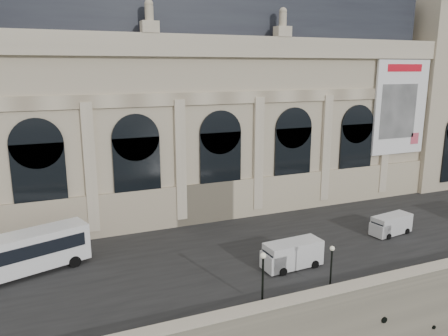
% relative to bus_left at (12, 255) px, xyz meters
% --- Properties ---
extents(quay, '(160.00, 70.00, 6.00)m').
position_rel_bus_left_xyz_m(quay, '(26.77, 19.94, -5.21)').
color(quay, gray).
rests_on(quay, ground).
extents(street, '(160.00, 24.00, 0.06)m').
position_rel_bus_left_xyz_m(street, '(26.77, -1.06, -2.18)').
color(street, '#2D2D2D').
rests_on(street, quay).
extents(parapet, '(160.00, 1.40, 1.21)m').
position_rel_bus_left_xyz_m(parapet, '(26.77, -14.46, -1.59)').
color(parapet, gray).
rests_on(parapet, quay).
extents(museum, '(69.00, 18.70, 29.10)m').
position_rel_bus_left_xyz_m(museum, '(20.79, 15.80, 11.51)').
color(museum, '#B5A58B').
rests_on(museum, quay).
extents(clock_pavilion, '(13.00, 14.72, 36.70)m').
position_rel_bus_left_xyz_m(clock_pavilion, '(60.77, 12.87, 15.21)').
color(clock_pavilion, '#B5A58B').
rests_on(clock_pavilion, quay).
extents(bus_left, '(13.55, 6.78, 3.94)m').
position_rel_bus_left_xyz_m(bus_left, '(0.00, 0.00, 0.00)').
color(bus_left, white).
rests_on(bus_left, quay).
extents(van_b, '(5.88, 2.64, 2.57)m').
position_rel_bus_left_xyz_m(van_b, '(23.82, -7.73, -0.90)').
color(van_b, silver).
rests_on(van_b, quay).
extents(van_c, '(5.28, 2.64, 2.25)m').
position_rel_bus_left_xyz_m(van_c, '(38.60, -4.79, -1.06)').
color(van_c, silver).
rests_on(van_c, quay).
extents(lamp_left, '(0.47, 0.47, 4.59)m').
position_rel_bus_left_xyz_m(lamp_left, '(18.29, -12.81, 0.07)').
color(lamp_left, black).
rests_on(lamp_left, quay).
extents(lamp_right, '(0.41, 0.41, 4.00)m').
position_rel_bus_left_xyz_m(lamp_right, '(24.82, -12.68, -0.22)').
color(lamp_right, black).
rests_on(lamp_right, quay).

